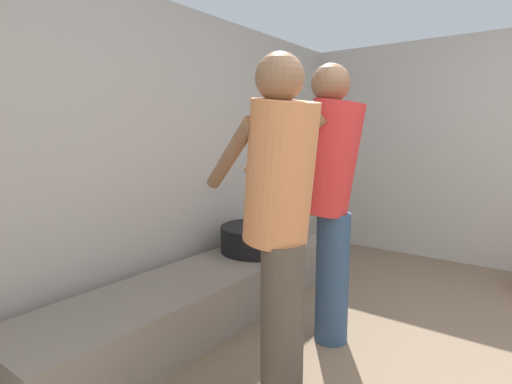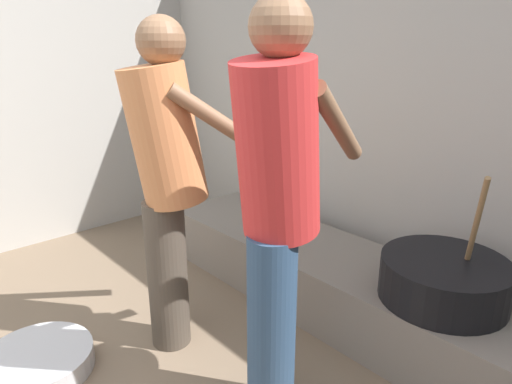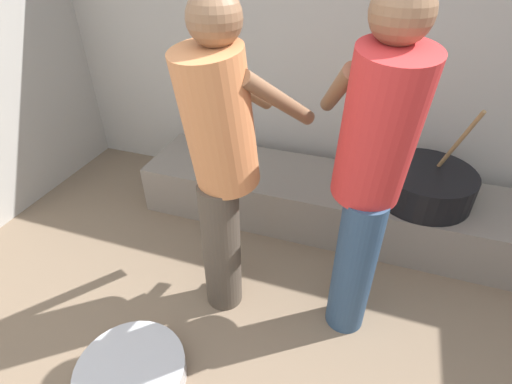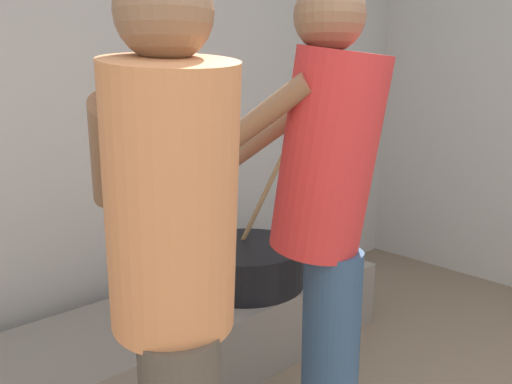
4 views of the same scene
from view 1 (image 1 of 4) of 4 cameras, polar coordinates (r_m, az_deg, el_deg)
block_enclosure_rear at (r=3.07m, az=-13.12°, el=4.87°), size 4.96×0.20×2.19m
hearth_ledge at (r=2.83m, az=-7.12°, el=-14.41°), size 2.59×0.60×0.35m
cooking_pot_main at (r=3.16m, az=0.25°, el=-6.62°), size 0.58×0.58×0.65m
cook_in_red_shirt at (r=2.39m, az=10.37°, el=0.71°), size 0.51×0.75×1.66m
cook_in_orange_shirt at (r=1.80m, az=3.34°, el=-2.66°), size 0.58×0.74×1.61m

